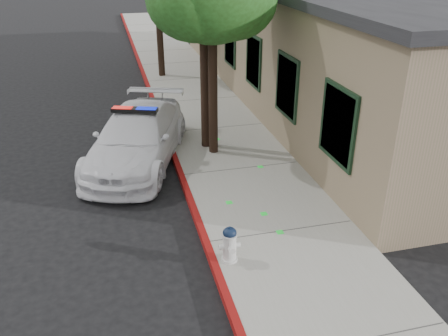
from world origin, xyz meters
TOP-DOWN VIEW (x-y plane):
  - ground at (0.00, 0.00)m, footprint 120.00×120.00m
  - sidewalk at (1.60, 3.00)m, footprint 3.20×60.00m
  - red_curb at (0.06, 3.00)m, footprint 0.14×60.00m
  - clapboard_building at (6.69, 9.00)m, footprint 7.30×20.89m
  - police_car at (-0.90, 4.35)m, footprint 3.58×5.37m
  - fire_hydrant at (0.35, -0.67)m, footprint 0.41×0.35m

SIDE VIEW (x-z plane):
  - ground at x=0.00m, z-range 0.00..0.00m
  - sidewalk at x=1.60m, z-range 0.00..0.15m
  - red_curb at x=0.06m, z-range 0.00..0.16m
  - fire_hydrant at x=0.35m, z-range 0.15..0.87m
  - police_car at x=-0.90m, z-range -0.06..1.51m
  - clapboard_building at x=6.69m, z-range 0.01..4.25m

